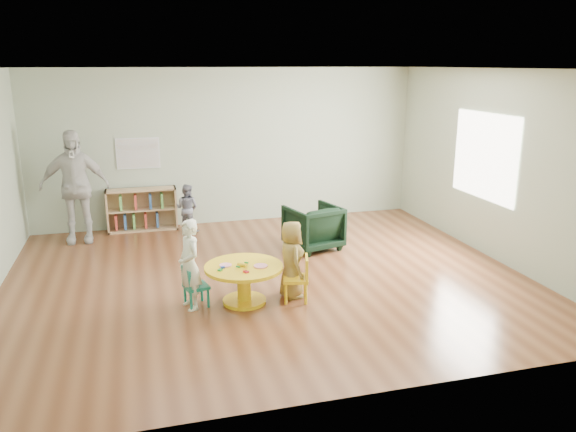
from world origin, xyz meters
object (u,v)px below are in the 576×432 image
object	(u,v)px
child_right	(291,260)
adult_caretaker	(75,187)
child_left	(189,265)
activity_table	(244,277)
toddler	(187,208)
armchair	(313,227)
kid_chair_right	(299,277)
kid_chair_left	(193,286)
bookshelf	(141,210)

from	to	relation	value
child_right	adult_caretaker	size ratio (longest dim) A/B	0.53
child_left	child_right	distance (m)	1.26
activity_table	toddler	world-z (taller)	toddler
activity_table	armchair	bearing A→B (deg)	50.66
kid_chair_right	child_right	distance (m)	0.24
kid_chair_right	child_right	xyz separation A→B (m)	(-0.06, 0.14, 0.19)
kid_chair_left	kid_chair_right	distance (m)	1.30
kid_chair_left	toddler	size ratio (longest dim) A/B	0.59
bookshelf	child_left	world-z (taller)	child_left
activity_table	kid_chair_right	size ratio (longest dim) A/B	1.68
bookshelf	adult_caretaker	world-z (taller)	adult_caretaker
bookshelf	adult_caretaker	size ratio (longest dim) A/B	0.65
armchair	adult_caretaker	bearing A→B (deg)	-35.90
kid_chair_left	armchair	distance (m)	2.72
kid_chair_left	bookshelf	xyz separation A→B (m)	(-0.53, 3.55, 0.09)
adult_caretaker	child_left	bearing A→B (deg)	-62.24
bookshelf	adult_caretaker	xyz separation A→B (m)	(-1.02, -0.43, 0.56)
activity_table	child_left	distance (m)	0.69
kid_chair_left	child_right	world-z (taller)	child_right
kid_chair_left	child_right	xyz separation A→B (m)	(1.23, -0.01, 0.22)
child_left	child_right	bearing A→B (deg)	73.81
toddler	armchair	bearing A→B (deg)	172.61
bookshelf	activity_table	bearing A→B (deg)	-72.21
bookshelf	child_right	bearing A→B (deg)	-63.67
child_left	adult_caretaker	size ratio (longest dim) A/B	0.60
armchair	adult_caretaker	xyz separation A→B (m)	(-3.64, 1.37, 0.57)
kid_chair_right	adult_caretaker	size ratio (longest dim) A/B	0.31
activity_table	armchair	distance (m)	2.31
kid_chair_left	child_right	size ratio (longest dim) A/B	0.51
child_right	child_left	bearing A→B (deg)	88.03
kid_chair_right	kid_chair_left	bearing A→B (deg)	98.27
bookshelf	child_left	bearing A→B (deg)	-82.00
activity_table	armchair	xyz separation A→B (m)	(1.47, 1.79, 0.02)
kid_chair_left	kid_chair_right	bearing A→B (deg)	69.11
bookshelf	toddler	size ratio (longest dim) A/B	1.41
kid_chair_right	child_right	size ratio (longest dim) A/B	0.58
child_right	activity_table	bearing A→B (deg)	90.10
kid_chair_left	adult_caretaker	world-z (taller)	adult_caretaker
armchair	child_left	bearing A→B (deg)	24.69
bookshelf	child_right	world-z (taller)	child_right
bookshelf	armchair	world-z (taller)	bookshelf
kid_chair_left	kid_chair_right	xyz separation A→B (m)	(1.29, -0.15, 0.04)
child_right	adult_caretaker	distance (m)	4.22
activity_table	toddler	size ratio (longest dim) A/B	1.13
kid_chair_left	toddler	distance (m)	3.22
child_left	toddler	world-z (taller)	child_left
toddler	child_right	bearing A→B (deg)	138.00
adult_caretaker	kid_chair_right	bearing A→B (deg)	-47.12
bookshelf	child_left	distance (m)	3.61
toddler	adult_caretaker	distance (m)	1.87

